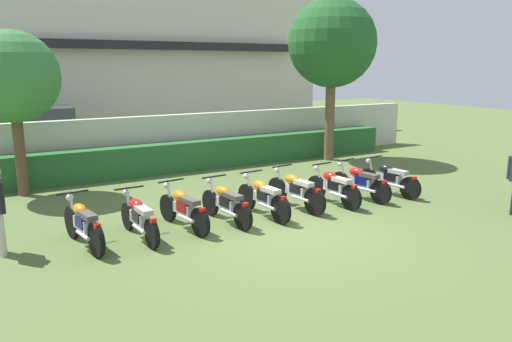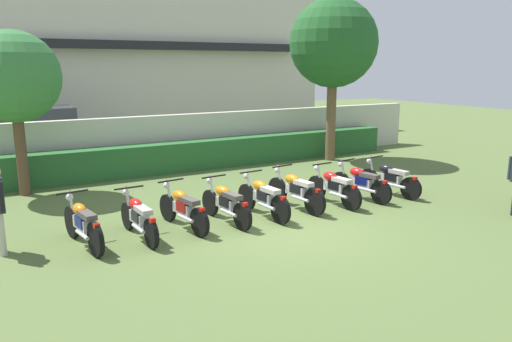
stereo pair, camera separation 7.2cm
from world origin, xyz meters
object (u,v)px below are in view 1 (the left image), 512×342
(tree_far_side, at_px, (332,44))
(motorcycle_in_row_4, at_px, (263,197))
(motorcycle_in_row_0, at_px, (83,224))
(motorcycle_in_row_1, at_px, (139,217))
(tree_near_inspector, at_px, (12,78))
(motorcycle_in_row_2, at_px, (183,208))
(motorcycle_in_row_5, at_px, (295,190))
(parked_car, at_px, (37,135))
(motorcycle_in_row_3, at_px, (226,203))
(motorcycle_in_row_8, at_px, (389,178))
(motorcycle_in_row_6, at_px, (333,187))
(motorcycle_in_row_7, at_px, (360,182))

(tree_far_side, height_order, motorcycle_in_row_4, tree_far_side)
(motorcycle_in_row_0, relative_size, motorcycle_in_row_1, 1.01)
(tree_near_inspector, relative_size, motorcycle_in_row_0, 2.22)
(motorcycle_in_row_2, bearing_deg, motorcycle_in_row_5, -98.19)
(parked_car, height_order, motorcycle_in_row_1, parked_car)
(tree_far_side, distance_m, motorcycle_in_row_3, 8.72)
(motorcycle_in_row_0, relative_size, motorcycle_in_row_8, 0.99)
(motorcycle_in_row_6, bearing_deg, motorcycle_in_row_3, 84.30)
(tree_far_side, bearing_deg, motorcycle_in_row_5, -135.27)
(parked_car, xyz_separation_m, motorcycle_in_row_6, (5.49, -9.60, -0.49))
(parked_car, bearing_deg, motorcycle_in_row_4, -69.42)
(parked_car, distance_m, motorcycle_in_row_2, 9.62)
(motorcycle_in_row_5, xyz_separation_m, motorcycle_in_row_6, (1.01, -0.16, -0.01))
(motorcycle_in_row_2, height_order, motorcycle_in_row_8, motorcycle_in_row_2)
(tree_near_inspector, xyz_separation_m, motorcycle_in_row_6, (6.44, -4.77, -2.58))
(tree_near_inspector, xyz_separation_m, motorcycle_in_row_7, (7.36, -4.69, -2.58))
(motorcycle_in_row_1, xyz_separation_m, motorcycle_in_row_4, (2.83, 0.01, 0.01))
(motorcycle_in_row_3, xyz_separation_m, motorcycle_in_row_8, (4.76, -0.02, 0.00))
(tree_near_inspector, distance_m, motorcycle_in_row_4, 7.00)
(parked_car, xyz_separation_m, tree_near_inspector, (-0.94, -4.83, 2.09))
(motorcycle_in_row_6, bearing_deg, motorcycle_in_row_2, 83.32)
(motorcycle_in_row_4, relative_size, motorcycle_in_row_8, 1.00)
(motorcycle_in_row_6, bearing_deg, tree_near_inspector, 48.81)
(parked_car, xyz_separation_m, motorcycle_in_row_4, (3.51, -9.59, -0.48))
(motorcycle_in_row_3, bearing_deg, motorcycle_in_row_7, -95.55)
(motorcycle_in_row_6, bearing_deg, motorcycle_in_row_1, 85.32)
(parked_car, distance_m, motorcycle_in_row_3, 9.91)
(motorcycle_in_row_4, bearing_deg, parked_car, 15.17)
(motorcycle_in_row_5, bearing_deg, tree_far_side, -52.12)
(parked_car, bearing_deg, tree_near_inspector, -100.59)
(parked_car, bearing_deg, motorcycle_in_row_5, -64.15)
(motorcycle_in_row_1, bearing_deg, motorcycle_in_row_2, -85.71)
(motorcycle_in_row_0, relative_size, motorcycle_in_row_6, 1.04)
(tree_far_side, xyz_separation_m, motorcycle_in_row_6, (-3.56, -4.69, -3.60))
(motorcycle_in_row_4, bearing_deg, motorcycle_in_row_2, 81.33)
(motorcycle_in_row_5, distance_m, motorcycle_in_row_7, 1.93)
(motorcycle_in_row_8, bearing_deg, motorcycle_in_row_0, 81.46)
(motorcycle_in_row_6, relative_size, motorcycle_in_row_8, 0.95)
(motorcycle_in_row_1, relative_size, motorcycle_in_row_3, 1.00)
(motorcycle_in_row_2, xyz_separation_m, motorcycle_in_row_7, (4.76, -0.06, -0.00))
(tree_near_inspector, bearing_deg, motorcycle_in_row_3, -53.06)
(motorcycle_in_row_2, bearing_deg, tree_near_inspector, 20.70)
(parked_car, xyz_separation_m, tree_far_side, (9.06, -4.91, 3.11))
(motorcycle_in_row_1, xyz_separation_m, motorcycle_in_row_2, (0.98, 0.13, 0.01))
(motorcycle_in_row_2, distance_m, motorcycle_in_row_8, 5.71)
(motorcycle_in_row_4, distance_m, motorcycle_in_row_6, 1.98)
(parked_car, distance_m, motorcycle_in_row_1, 9.64)
(tree_near_inspector, xyz_separation_m, motorcycle_in_row_3, (3.54, -4.71, -2.59))
(tree_far_side, bearing_deg, motorcycle_in_row_3, -144.33)
(tree_far_side, relative_size, motorcycle_in_row_0, 2.94)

